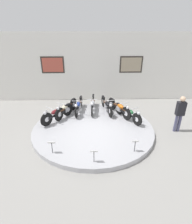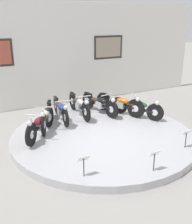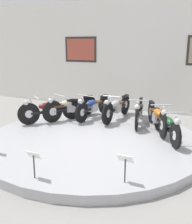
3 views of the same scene
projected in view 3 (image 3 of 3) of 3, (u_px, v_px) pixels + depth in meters
name	position (u px, v px, depth m)	size (l,w,h in m)	color
ground_plane	(93.00, 143.00, 6.73)	(60.00, 60.00, 0.00)	gray
display_platform	(93.00, 140.00, 6.71)	(5.44, 5.44, 0.19)	#ADADB2
back_wall	(139.00, 56.00, 9.75)	(14.00, 0.22, 4.13)	white
motorcycle_maroon	(50.00, 109.00, 7.84)	(1.28, 1.60, 0.80)	black
motorcycle_cream	(70.00, 106.00, 8.19)	(0.89, 1.86, 0.81)	black
motorcycle_blue	(93.00, 106.00, 8.28)	(0.54, 1.98, 0.79)	black
motorcycle_silver	(117.00, 107.00, 8.10)	(0.54, 2.02, 0.81)	black
motorcycle_black	(139.00, 111.00, 7.68)	(0.57, 1.96, 0.79)	black
motorcycle_orange	(157.00, 116.00, 7.09)	(0.91, 1.85, 0.81)	black
motorcycle_green	(166.00, 124.00, 6.45)	(0.98, 1.74, 0.78)	black
info_placard_front_centre	(34.00, 159.00, 4.51)	(0.26, 0.11, 0.51)	#333338
info_placard_front_right	(125.00, 162.00, 4.37)	(0.26, 0.11, 0.51)	#333338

